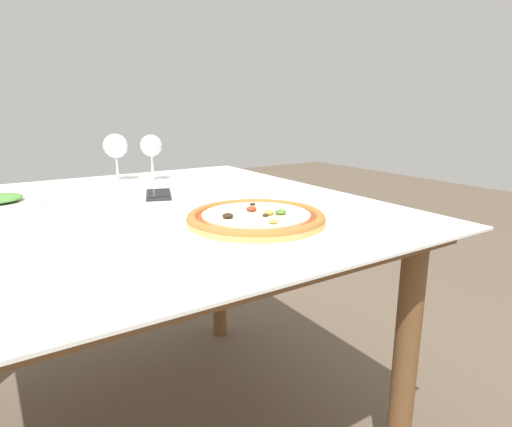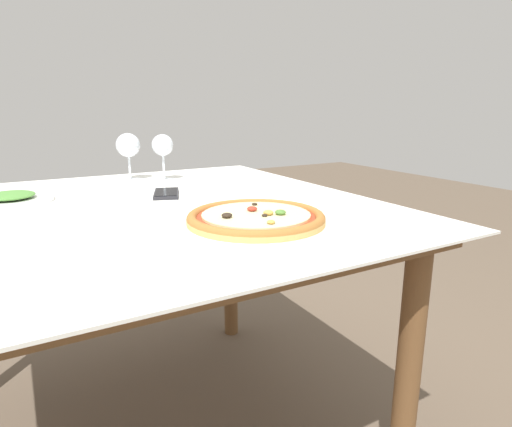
{
  "view_description": "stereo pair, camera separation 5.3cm",
  "coord_description": "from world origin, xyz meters",
  "px_view_note": "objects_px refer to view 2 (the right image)",
  "views": [
    {
      "loc": [
        -0.31,
        -1.07,
        0.99
      ],
      "look_at": [
        0.18,
        -0.31,
        0.77
      ],
      "focal_mm": 30.0,
      "sensor_mm": 36.0,
      "label": 1
    },
    {
      "loc": [
        -0.26,
        -1.09,
        0.99
      ],
      "look_at": [
        0.18,
        -0.31,
        0.77
      ],
      "focal_mm": 30.0,
      "sensor_mm": 36.0,
      "label": 2
    }
  ],
  "objects_px": {
    "wine_glass_far_right": "(163,147)",
    "side_plate": "(10,199)",
    "pizza_plate": "(256,219)",
    "cell_phone": "(166,193)",
    "wine_glass_far_left": "(128,146)",
    "dining_table": "(139,237)"
  },
  "relations": [
    {
      "from": "wine_glass_far_right",
      "to": "side_plate",
      "type": "relative_size",
      "value": 0.74
    },
    {
      "from": "pizza_plate",
      "to": "cell_phone",
      "type": "xyz_separation_m",
      "value": [
        -0.06,
        0.43,
        -0.01
      ]
    },
    {
      "from": "wine_glass_far_right",
      "to": "pizza_plate",
      "type": "bearing_deg",
      "value": -91.31
    },
    {
      "from": "wine_glass_far_left",
      "to": "wine_glass_far_right",
      "type": "height_order",
      "value": "wine_glass_far_left"
    },
    {
      "from": "dining_table",
      "to": "wine_glass_far_left",
      "type": "bearing_deg",
      "value": 78.43
    },
    {
      "from": "wine_glass_far_left",
      "to": "side_plate",
      "type": "relative_size",
      "value": 0.75
    },
    {
      "from": "cell_phone",
      "to": "wine_glass_far_right",
      "type": "bearing_deg",
      "value": 73.46
    },
    {
      "from": "wine_glass_far_left",
      "to": "cell_phone",
      "type": "bearing_deg",
      "value": -85.48
    },
    {
      "from": "cell_phone",
      "to": "wine_glass_far_left",
      "type": "bearing_deg",
      "value": 94.52
    },
    {
      "from": "dining_table",
      "to": "cell_phone",
      "type": "height_order",
      "value": "cell_phone"
    },
    {
      "from": "pizza_plate",
      "to": "wine_glass_far_left",
      "type": "height_order",
      "value": "wine_glass_far_left"
    },
    {
      "from": "wine_glass_far_left",
      "to": "cell_phone",
      "type": "xyz_separation_m",
      "value": [
        0.03,
        -0.33,
        -0.11
      ]
    },
    {
      "from": "dining_table",
      "to": "cell_phone",
      "type": "xyz_separation_m",
      "value": [
        0.12,
        0.12,
        0.08
      ]
    },
    {
      "from": "wine_glass_far_right",
      "to": "wine_glass_far_left",
      "type": "bearing_deg",
      "value": 145.94
    },
    {
      "from": "pizza_plate",
      "to": "side_plate",
      "type": "distance_m",
      "value": 0.72
    },
    {
      "from": "wine_glass_far_left",
      "to": "side_plate",
      "type": "xyz_separation_m",
      "value": [
        -0.38,
        -0.21,
        -0.11
      ]
    },
    {
      "from": "pizza_plate",
      "to": "cell_phone",
      "type": "distance_m",
      "value": 0.44
    },
    {
      "from": "dining_table",
      "to": "wine_glass_far_right",
      "type": "xyz_separation_m",
      "value": [
        0.19,
        0.38,
        0.2
      ]
    },
    {
      "from": "pizza_plate",
      "to": "wine_glass_far_right",
      "type": "relative_size",
      "value": 2.0
    },
    {
      "from": "dining_table",
      "to": "wine_glass_far_left",
      "type": "xyz_separation_m",
      "value": [
        0.09,
        0.45,
        0.2
      ]
    },
    {
      "from": "dining_table",
      "to": "wine_glass_far_left",
      "type": "distance_m",
      "value": 0.5
    },
    {
      "from": "pizza_plate",
      "to": "wine_glass_far_left",
      "type": "relative_size",
      "value": 1.96
    }
  ]
}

